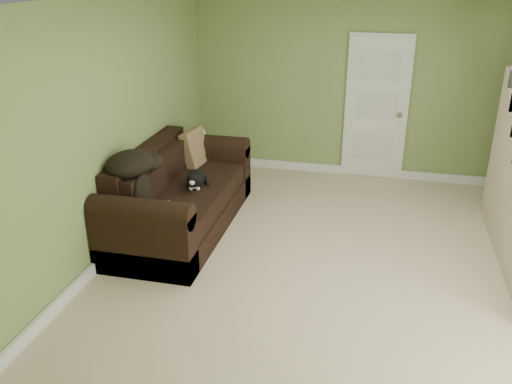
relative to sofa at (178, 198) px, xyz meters
The scene contains 13 objects.
floor 2.12m from the sofa, 14.26° to the right, with size 5.00×5.50×0.01m, color tan.
wall_back 3.16m from the sofa, 47.87° to the left, with size 5.00×0.04×2.60m, color #7A934F.
wall_front 3.95m from the sofa, 58.22° to the right, with size 5.00×0.04×2.60m, color #7A934F.
wall_left 1.17m from the sofa, 132.91° to the right, with size 0.04×5.50×2.60m, color #7A934F.
baseboard_back 3.01m from the sofa, 47.49° to the left, with size 5.00×0.04×0.12m, color white.
baseboard_left 0.74m from the sofa, 131.06° to the right, with size 0.04×5.50×0.12m, color white.
door 3.12m from the sofa, 45.92° to the left, with size 0.86×0.12×2.02m.
sofa is the anchor object (origin of this frame).
side_table 1.20m from the sofa, 96.51° to the left, with size 0.59×0.59×0.85m.
cat 0.33m from the sofa, ahead, with size 0.29×0.53×0.26m.
banana 0.56m from the sofa, 75.67° to the right, with size 0.05×0.17×0.05m, color yellow.
throw_pillow 0.87m from the sofa, 94.03° to the left, with size 0.11×0.45×0.45m, color #4A2D1D.
throw_blanket 0.90m from the sofa, 113.03° to the right, with size 0.46×0.60×0.25m, color black.
Camera 1 is at (0.19, -4.84, 2.87)m, focal length 38.00 mm.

